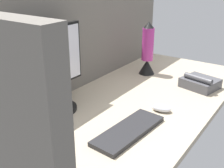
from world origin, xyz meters
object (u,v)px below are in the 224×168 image
mouse (161,108)px  desk_phone (200,83)px  keyboard (129,131)px  lava_lamp (147,53)px  monitor (54,67)px

mouse → desk_phone: 40.90cm
keyboard → lava_lamp: bearing=26.9°
mouse → keyboard: bearing=163.5°
mouse → lava_lamp: 56.10cm
mouse → desk_phone: (40.52, -5.34, 1.49)cm
monitor → lava_lamp: size_ratio=1.21×
desk_phone → monitor: bearing=144.6°
monitor → keyboard: size_ratio=1.12×
keyboard → lava_lamp: lava_lamp is taller
keyboard → mouse: 25.55cm
monitor → mouse: (27.42, -43.01, -20.68)cm
monitor → mouse: monitor is taller
desk_phone → keyboard: bearing=172.9°
mouse → monitor: bearing=112.4°
keyboard → lava_lamp: 76.72cm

